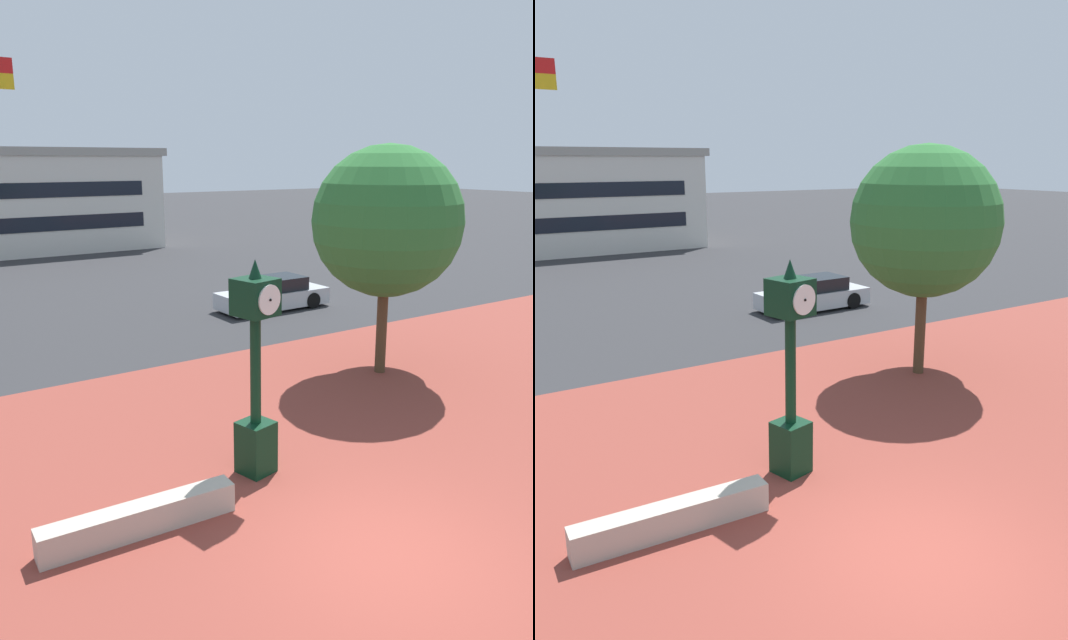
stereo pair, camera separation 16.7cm
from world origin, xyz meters
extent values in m
plane|color=#2D2D30|center=(0.00, 0.00, 0.00)|extent=(200.00, 200.00, 0.00)
cube|color=brown|center=(0.00, 3.05, 0.00)|extent=(44.00, 14.10, 0.01)
cube|color=#ADA393|center=(-2.90, 2.58, 0.25)|extent=(3.21, 0.53, 0.50)
cube|color=black|center=(-0.28, 3.28, 0.51)|extent=(0.71, 0.71, 1.02)
cylinder|color=black|center=(-0.28, 3.28, 2.05)|extent=(0.20, 0.20, 2.06)
cube|color=black|center=(-0.28, 3.28, 3.42)|extent=(0.80, 0.80, 0.67)
cylinder|color=white|center=(-0.36, 3.62, 3.42)|extent=(0.53, 0.15, 0.54)
sphere|color=black|center=(-0.36, 3.64, 3.42)|extent=(0.05, 0.05, 0.05)
cylinder|color=white|center=(-0.20, 2.94, 3.42)|extent=(0.53, 0.15, 0.54)
sphere|color=black|center=(-0.19, 2.92, 3.42)|extent=(0.05, 0.05, 0.05)
cone|color=black|center=(-0.28, 3.28, 3.93)|extent=(0.23, 0.23, 0.35)
cylinder|color=#4C3823|center=(5.74, 6.25, 1.35)|extent=(0.29, 0.29, 2.70)
sphere|color=#2D7033|center=(5.74, 6.25, 4.20)|extent=(4.01, 4.01, 4.01)
sphere|color=#2D7033|center=(6.75, 6.85, 3.80)|extent=(2.61, 2.61, 2.61)
cube|color=#B7BABF|center=(7.51, 14.27, 0.44)|extent=(4.50, 1.87, 0.64)
cube|color=black|center=(7.74, 14.28, 1.00)|extent=(2.09, 1.57, 0.56)
cylinder|color=black|center=(6.14, 13.41, 0.32)|extent=(0.64, 0.23, 0.64)
cylinder|color=black|center=(6.11, 15.07, 0.32)|extent=(0.64, 0.23, 0.64)
cylinder|color=black|center=(8.91, 13.47, 0.32)|extent=(0.64, 0.23, 0.64)
cylinder|color=black|center=(8.88, 15.13, 0.32)|extent=(0.64, 0.23, 0.64)
camera|label=1|loc=(-6.06, -5.85, 5.78)|focal=34.96mm
camera|label=2|loc=(-5.92, -5.94, 5.78)|focal=34.96mm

